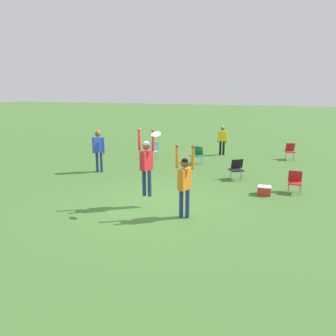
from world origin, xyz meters
TOP-DOWN VIEW (x-y plane):
  - ground_plane at (0.00, 0.00)m, footprint 120.00×120.00m
  - person_jumping at (-0.20, -0.12)m, footprint 0.56×0.45m
  - person_defending at (1.18, -0.62)m, footprint 0.57×0.46m
  - frisbee at (0.26, -0.46)m, footprint 0.27×0.25m
  - camping_chair_0 at (2.07, 4.01)m, footprint 0.70×0.76m
  - camping_chair_1 at (4.23, 8.72)m, footprint 0.57×0.62m
  - camping_chair_2 at (-0.12, 6.27)m, footprint 0.73×0.79m
  - camping_chair_3 at (4.29, 2.91)m, footprint 0.49×0.52m
  - camping_chair_4 at (-2.59, 6.61)m, footprint 0.61×0.66m
  - person_spectator_near at (0.67, 8.74)m, footprint 0.55×0.21m
  - person_spectator_far at (-3.88, 3.24)m, footprint 0.63×0.50m
  - cooler_box at (3.29, 2.28)m, footprint 0.46×0.38m

SIDE VIEW (x-z plane):
  - ground_plane at x=0.00m, z-range 0.00..0.00m
  - cooler_box at x=3.29m, z-range 0.00..0.31m
  - camping_chair_3 at x=4.29m, z-range 0.06..0.84m
  - camping_chair_0 at x=2.07m, z-range 0.07..0.88m
  - camping_chair_2 at x=-0.12m, z-range 0.07..0.90m
  - camping_chair_1 at x=4.23m, z-range 0.08..0.93m
  - camping_chair_4 at x=-2.59m, z-range 0.06..0.97m
  - person_spectator_near at x=0.67m, z-range 0.15..1.77m
  - person_defending at x=1.18m, z-range 0.07..2.23m
  - person_spectator_far at x=-3.88m, z-range 0.21..2.09m
  - person_jumping at x=-0.20m, z-range 0.41..2.56m
  - frisbee at x=0.26m, z-range 2.32..2.44m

